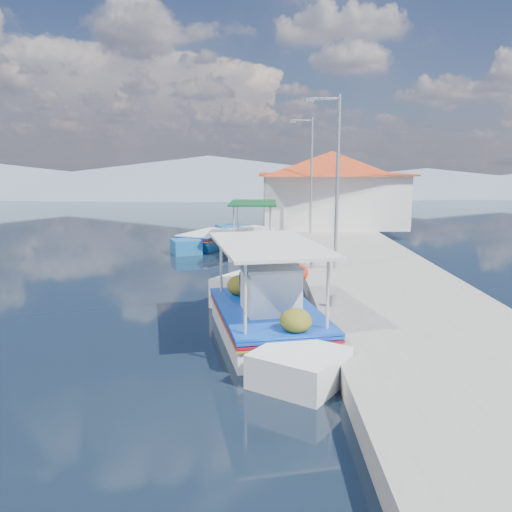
{
  "coord_description": "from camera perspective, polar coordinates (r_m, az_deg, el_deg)",
  "views": [
    {
      "loc": [
        1.87,
        -16.09,
        4.21
      ],
      "look_at": [
        1.79,
        0.02,
        1.3
      ],
      "focal_mm": 36.25,
      "sensor_mm": 36.0,
      "label": 1
    }
  ],
  "objects": [
    {
      "name": "caique_green_canopy",
      "position": [
        24.71,
        -0.33,
        1.36
      ],
      "size": [
        2.21,
        7.1,
        2.65
      ],
      "rotation": [
        0.0,
        0.0,
        0.01
      ],
      "color": "white",
      "rests_on": "ground"
    },
    {
      "name": "quay",
      "position": [
        22.8,
        10.47,
        0.06
      ],
      "size": [
        5.0,
        44.0,
        0.5
      ],
      "primitive_type": "cube",
      "color": "gray",
      "rests_on": "ground"
    },
    {
      "name": "lamp_post_near",
      "position": [
        18.29,
        8.69,
        9.0
      ],
      "size": [
        1.21,
        0.14,
        6.0
      ],
      "color": "#A5A8AD",
      "rests_on": "quay"
    },
    {
      "name": "main_caique",
      "position": [
        12.74,
        1.35,
        -6.69
      ],
      "size": [
        3.32,
        7.71,
        2.59
      ],
      "rotation": [
        0.0,
        0.0,
        -0.21
      ],
      "color": "white",
      "rests_on": "ground"
    },
    {
      "name": "harbor_building",
      "position": [
        31.43,
        8.28,
        7.51
      ],
      "size": [
        10.49,
        10.49,
        4.4
      ],
      "color": "silver",
      "rests_on": "quay"
    },
    {
      "name": "mountain_ridge",
      "position": [
        72.28,
        4.05,
        8.49
      ],
      "size": [
        171.4,
        96.0,
        5.5
      ],
      "color": "slate",
      "rests_on": "ground"
    },
    {
      "name": "caique_blue_hull",
      "position": [
        26.43,
        -5.21,
        1.69
      ],
      "size": [
        3.5,
        5.78,
        1.13
      ],
      "rotation": [
        0.0,
        0.0,
        0.42
      ],
      "color": "#196099",
      "rests_on": "ground"
    },
    {
      "name": "bollards",
      "position": [
        21.72,
        5.39,
        0.76
      ],
      "size": [
        0.2,
        17.2,
        0.3
      ],
      "color": "#A5A8AD",
      "rests_on": "quay"
    },
    {
      "name": "lamp_post_far",
      "position": [
        27.22,
        5.94,
        9.43
      ],
      "size": [
        1.21,
        0.14,
        6.0
      ],
      "color": "#A5A8AD",
      "rests_on": "quay"
    },
    {
      "name": "ground",
      "position": [
        16.74,
        -6.15,
        -4.39
      ],
      "size": [
        160.0,
        160.0,
        0.0
      ],
      "primitive_type": "plane",
      "color": "black",
      "rests_on": "ground"
    }
  ]
}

